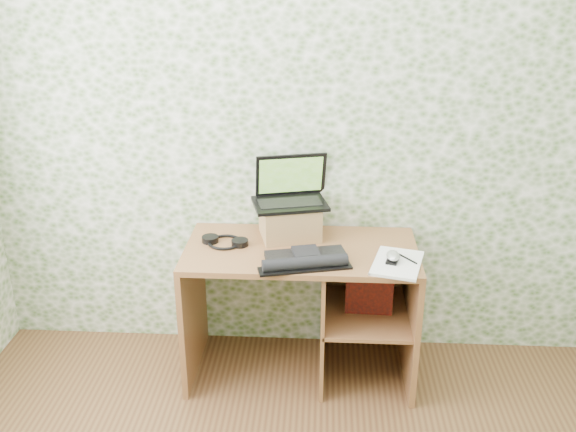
# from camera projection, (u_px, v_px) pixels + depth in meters

# --- Properties ---
(wall_back) EXTENTS (3.50, 0.00, 3.50)m
(wall_back) POSITION_uv_depth(u_px,v_px,m) (304.00, 129.00, 3.38)
(wall_back) COLOR silver
(wall_back) RESTS_ON ground
(desk) EXTENTS (1.20, 0.60, 0.75)m
(desk) POSITION_uv_depth(u_px,v_px,m) (315.00, 292.00, 3.43)
(desk) COLOR brown
(desk) RESTS_ON floor
(riser) EXTENTS (0.35, 0.31, 0.18)m
(riser) POSITION_uv_depth(u_px,v_px,m) (290.00, 221.00, 3.41)
(riser) COLOR brown
(riser) RESTS_ON desk
(laptop) EXTENTS (0.43, 0.35, 0.25)m
(laptop) POSITION_uv_depth(u_px,v_px,m) (290.00, 192.00, 3.39)
(laptop) COLOR black
(laptop) RESTS_ON riser
(keyboard) EXTENTS (0.46, 0.32, 0.06)m
(keyboard) POSITION_uv_depth(u_px,v_px,m) (306.00, 259.00, 3.13)
(keyboard) COLOR black
(keyboard) RESTS_ON desk
(headphones) EXTENTS (0.25, 0.21, 0.03)m
(headphones) POSITION_uv_depth(u_px,v_px,m) (225.00, 242.00, 3.35)
(headphones) COLOR black
(headphones) RESTS_ON desk
(notepad) EXTENTS (0.29, 0.36, 0.01)m
(notepad) POSITION_uv_depth(u_px,v_px,m) (397.00, 263.00, 3.13)
(notepad) COLOR white
(notepad) RESTS_ON desk
(mouse) EXTENTS (0.09, 0.12, 0.04)m
(mouse) POSITION_uv_depth(u_px,v_px,m) (393.00, 258.00, 3.13)
(mouse) COLOR silver
(mouse) RESTS_ON notepad
(pen) EXTENTS (0.09, 0.11, 0.01)m
(pen) POSITION_uv_depth(u_px,v_px,m) (407.00, 258.00, 3.15)
(pen) COLOR black
(pen) RESTS_ON notepad
(red_box) EXTENTS (0.25, 0.09, 0.30)m
(red_box) POSITION_uv_depth(u_px,v_px,m) (369.00, 286.00, 3.36)
(red_box) COLOR maroon
(red_box) RESTS_ON desk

